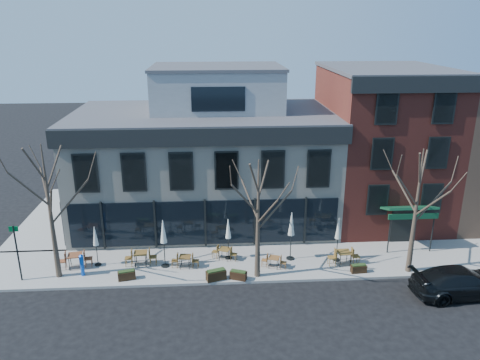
{
  "coord_description": "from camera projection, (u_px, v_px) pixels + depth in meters",
  "views": [
    {
      "loc": [
        0.45,
        -27.75,
        14.18
      ],
      "look_at": [
        2.37,
        2.0,
        4.05
      ],
      "focal_mm": 35.0,
      "sensor_mm": 36.0,
      "label": 1
    }
  ],
  "objects": [
    {
      "name": "tree_corner",
      "position": [
        50.0,
        211.0,
        25.84
      ],
      "size": [
        3.93,
        3.98,
        7.92
      ],
      "color": "#382B21",
      "rests_on": "sidewalk_front"
    },
    {
      "name": "cafe_set_3",
      "position": [
        224.0,
        253.0,
        28.99
      ],
      "size": [
        1.66,
        0.97,
        0.86
      ],
      "color": "brown",
      "rests_on": "sidewalk_front"
    },
    {
      "name": "ground",
      "position": [
        206.0,
        249.0,
        30.75
      ],
      "size": [
        120.0,
        120.0,
        0.0
      ],
      "primitive_type": "plane",
      "color": "black",
      "rests_on": "ground"
    },
    {
      "name": "cafe_set_0",
      "position": [
        75.0,
        259.0,
        27.94
      ],
      "size": [
        2.04,
        0.91,
        1.05
      ],
      "color": "brown",
      "rests_on": "sidewalk_front"
    },
    {
      "name": "sidewalk_front",
      "position": [
        258.0,
        262.0,
        28.9
      ],
      "size": [
        33.5,
        4.7,
        0.15
      ],
      "primitive_type": "cube",
      "color": "gray",
      "rests_on": "ground"
    },
    {
      "name": "umbrella_2",
      "position": [
        228.0,
        231.0,
        28.6
      ],
      "size": [
        0.43,
        0.43,
        2.67
      ],
      "color": "black",
      "rests_on": "sidewalk_front"
    },
    {
      "name": "planter_1",
      "position": [
        216.0,
        275.0,
        26.7
      ],
      "size": [
        1.21,
        0.78,
        0.63
      ],
      "color": "black",
      "rests_on": "sidewalk_front"
    },
    {
      "name": "tree_right",
      "position": [
        416.0,
        210.0,
        26.51
      ],
      "size": [
        3.72,
        3.77,
        7.48
      ],
      "color": "#382B21",
      "rests_on": "sidewalk_front"
    },
    {
      "name": "umbrella_3",
      "position": [
        291.0,
        226.0,
        28.44
      ],
      "size": [
        0.5,
        0.5,
        3.13
      ],
      "color": "black",
      "rests_on": "sidewalk_front"
    },
    {
      "name": "cafe_set_1",
      "position": [
        141.0,
        257.0,
        28.25
      ],
      "size": [
        1.96,
        0.81,
        1.03
      ],
      "color": "brown",
      "rests_on": "sidewalk_front"
    },
    {
      "name": "tree_mid",
      "position": [
        258.0,
        218.0,
        26.03
      ],
      "size": [
        3.5,
        3.55,
        7.04
      ],
      "color": "#382B21",
      "rests_on": "sidewalk_front"
    },
    {
      "name": "planter_2",
      "position": [
        238.0,
        275.0,
        26.77
      ],
      "size": [
        1.03,
        0.7,
        0.53
      ],
      "color": "black",
      "rests_on": "sidewalk_front"
    },
    {
      "name": "umbrella_4",
      "position": [
        338.0,
        231.0,
        28.35
      ],
      "size": [
        0.45,
        0.45,
        2.84
      ],
      "color": "black",
      "rests_on": "sidewalk_front"
    },
    {
      "name": "planter_3",
      "position": [
        359.0,
        268.0,
        27.5
      ],
      "size": [
        0.94,
        0.44,
        0.51
      ],
      "color": "black",
      "rests_on": "sidewalk_front"
    },
    {
      "name": "cafe_set_2",
      "position": [
        185.0,
        260.0,
        28.01
      ],
      "size": [
        1.71,
        0.74,
        0.89
      ],
      "color": "brown",
      "rests_on": "sidewalk_front"
    },
    {
      "name": "cafe_set_5",
      "position": [
        344.0,
        256.0,
        28.32
      ],
      "size": [
        2.0,
        0.84,
        1.04
      ],
      "color": "brown",
      "rests_on": "sidewalk_front"
    },
    {
      "name": "corner_building",
      "position": [
        206.0,
        158.0,
        34.03
      ],
      "size": [
        18.39,
        10.39,
        11.1
      ],
      "color": "beige",
      "rests_on": "ground"
    },
    {
      "name": "cafe_set_4",
      "position": [
        274.0,
        261.0,
        28.01
      ],
      "size": [
        1.58,
        0.89,
        0.81
      ],
      "color": "brown",
      "rests_on": "sidewalk_front"
    },
    {
      "name": "parked_sedan",
      "position": [
        461.0,
        282.0,
        25.33
      ],
      "size": [
        5.6,
        2.61,
        1.58
      ],
      "primitive_type": "imported",
      "rotation": [
        0.0,
        0.0,
        1.64
      ],
      "color": "black",
      "rests_on": "ground"
    },
    {
      "name": "planter_0",
      "position": [
        127.0,
        275.0,
        26.75
      ],
      "size": [
        1.05,
        0.62,
        0.55
      ],
      "color": "#301F10",
      "rests_on": "sidewalk_front"
    },
    {
      "name": "umbrella_1",
      "position": [
        163.0,
        234.0,
        27.57
      ],
      "size": [
        0.48,
        0.48,
        3.03
      ],
      "color": "black",
      "rests_on": "sidewalk_front"
    },
    {
      "name": "sidewalk_side",
      "position": [
        59.0,
        216.0,
        35.71
      ],
      "size": [
        4.5,
        12.0,
        0.15
      ],
      "primitive_type": "cube",
      "color": "gray",
      "rests_on": "ground"
    },
    {
      "name": "call_box",
      "position": [
        82.0,
        264.0,
        27.01
      ],
      "size": [
        0.27,
        0.27,
        1.37
      ],
      "color": "#0D45B5",
      "rests_on": "sidewalk_front"
    },
    {
      "name": "sign_pole",
      "position": [
        17.0,
        250.0,
        26.14
      ],
      "size": [
        0.5,
        0.1,
        3.4
      ],
      "color": "black",
      "rests_on": "sidewalk_front"
    },
    {
      "name": "umbrella_0",
      "position": [
        95.0,
        238.0,
        27.81
      ],
      "size": [
        0.41,
        0.41,
        2.56
      ],
      "color": "black",
      "rests_on": "sidewalk_front"
    },
    {
      "name": "red_brick_building",
      "position": [
        381.0,
        144.0,
        34.44
      ],
      "size": [
        8.2,
        11.78,
        11.18
      ],
      "color": "maroon",
      "rests_on": "ground"
    }
  ]
}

